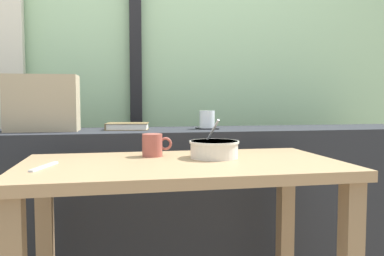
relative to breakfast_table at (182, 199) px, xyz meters
name	(u,v)px	position (x,y,z in m)	size (l,w,h in m)	color
outdoor_backdrop	(145,27)	(-0.03, 1.17, 0.80)	(4.80, 0.08, 2.80)	#9EC699
window_divider_post	(135,41)	(-0.10, 1.10, 0.70)	(0.07, 0.05, 2.60)	black
dark_console_ledge	(156,210)	(-0.03, 0.59, -0.20)	(2.80, 0.40, 0.80)	#23262B
breakfast_table	(182,199)	(0.00, 0.00, 0.00)	(1.09, 0.58, 0.73)	#826849
coaster_square	(207,128)	(0.23, 0.59, 0.20)	(0.10, 0.10, 0.01)	black
juice_glass	(207,120)	(0.23, 0.59, 0.25)	(0.08, 0.08, 0.09)	white
closed_book	(127,126)	(-0.17, 0.62, 0.22)	(0.22, 0.17, 0.03)	brown
throw_pillow	(42,103)	(-0.55, 0.59, 0.33)	(0.32, 0.14, 0.26)	tan
soup_bowl	(214,149)	(0.13, 0.06, 0.16)	(0.18, 0.18, 0.14)	silver
fork_utensil	(44,167)	(-0.45, -0.03, 0.13)	(0.02, 0.17, 0.01)	silver
ceramic_mug	(153,145)	(-0.09, 0.15, 0.17)	(0.11, 0.08, 0.08)	#9E4C42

